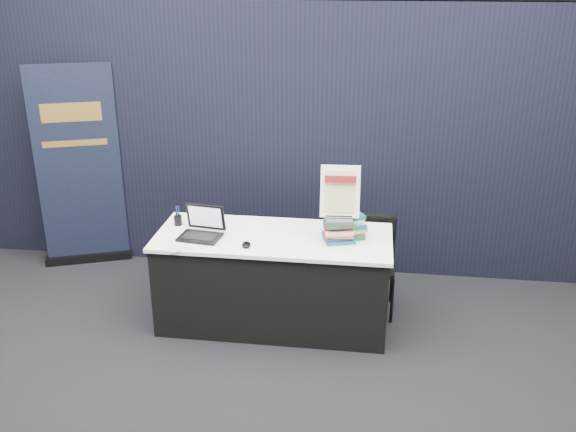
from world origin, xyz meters
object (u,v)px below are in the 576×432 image
Objects in this scene: laptop at (201,230)px; pullup_banner at (80,179)px; book_stack_short at (350,226)px; stacking_chair at (372,260)px; info_sign at (340,192)px; display_table at (274,279)px; book_stack_tall at (339,230)px.

laptop is 0.18× the size of pullup_banner.
book_stack_short is 0.33× the size of stacking_chair.
stacking_chair is at bearing 48.21° from info_sign.
book_stack_short is (0.58, 0.05, 0.47)m from display_table.
book_stack_tall is at bearing -93.26° from info_sign.
stacking_chair is (0.18, 0.27, -0.40)m from book_stack_short.
info_sign is 0.21× the size of pullup_banner.
display_table is at bearing 175.46° from info_sign.
book_stack_tall is 0.89× the size of book_stack_short.
book_stack_short is at bearing -124.27° from stacking_chair.
book_stack_tall is at bearing -130.56° from book_stack_short.
stacking_chair is at bearing 53.93° from book_stack_tall.
display_table is at bearing -175.07° from book_stack_short.
book_stack_tall is 0.12× the size of pullup_banner.
pullup_banner reaches higher than book_stack_tall.
pullup_banner is at bearing 168.56° from stacking_chair.
display_table is 0.69m from book_stack_tall.
book_stack_short is at bearing 49.44° from book_stack_tall.
pullup_banner is at bearing 159.49° from book_stack_tall.
laptop is 1.42× the size of book_stack_tall.
pullup_banner is at bearing 161.94° from book_stack_short.
pullup_banner reaches higher than display_table.
book_stack_short is (1.12, 0.14, 0.04)m from laptop.
laptop is at bearing -170.62° from display_table.
info_sign is at bearing 90.00° from book_stack_tall.
book_stack_tall is 0.60× the size of info_sign.
stacking_chair is (0.26, 0.36, -0.41)m from book_stack_tall.
info_sign is at bearing 11.74° from laptop.
info_sign is at bearing -41.02° from pullup_banner.
info_sign reaches higher than stacking_chair.
display_table is 2.17m from pullup_banner.
book_stack_tall is at bearing 10.06° from laptop.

